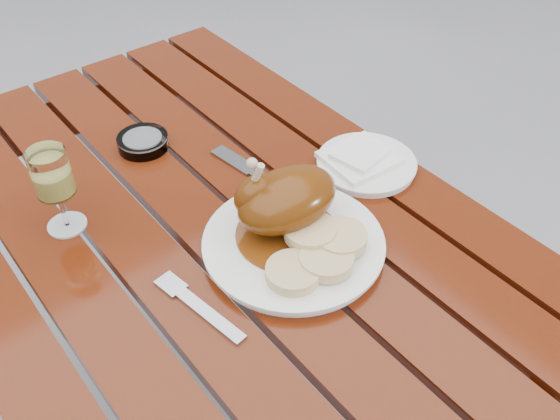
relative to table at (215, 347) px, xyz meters
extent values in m
cube|color=#5F200B|center=(0.00, 0.00, 0.00)|extent=(0.80, 1.20, 0.75)
cylinder|color=white|center=(0.08, -0.16, 0.38)|extent=(0.37, 0.37, 0.02)
cylinder|color=#612C0B|center=(0.08, -0.14, 0.40)|extent=(0.17, 0.17, 0.00)
ellipsoid|color=#6A3208|center=(0.10, -0.12, 0.44)|extent=(0.18, 0.12, 0.09)
ellipsoid|color=#6A3208|center=(0.06, -0.09, 0.46)|extent=(0.08, 0.06, 0.07)
cylinder|color=#C6B28C|center=(0.05, -0.09, 0.48)|extent=(0.02, 0.04, 0.09)
cylinder|color=#E3BF8A|center=(0.03, -0.22, 0.40)|extent=(0.08, 0.08, 0.02)
cylinder|color=#E3BF8A|center=(0.08, -0.23, 0.41)|extent=(0.08, 0.08, 0.02)
cylinder|color=#E3BF8A|center=(0.13, -0.21, 0.41)|extent=(0.08, 0.08, 0.02)
cylinder|color=#E3BF8A|center=(0.10, -0.18, 0.42)|extent=(0.08, 0.08, 0.02)
cylinder|color=#CEC85D|center=(-0.19, 0.12, 0.45)|extent=(0.07, 0.07, 0.15)
cylinder|color=white|center=(0.32, -0.08, 0.38)|extent=(0.20, 0.20, 0.01)
cube|color=white|center=(0.31, -0.07, 0.40)|extent=(0.13, 0.12, 0.01)
cylinder|color=#B2B7BC|center=(0.02, 0.23, 0.39)|extent=(0.10, 0.10, 0.02)
cube|color=gray|center=(-0.11, -0.18, 0.38)|extent=(0.04, 0.16, 0.01)
cube|color=gray|center=(0.15, -0.01, 0.38)|extent=(0.05, 0.22, 0.01)
camera|label=1|loc=(-0.38, -0.70, 1.09)|focal=40.00mm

